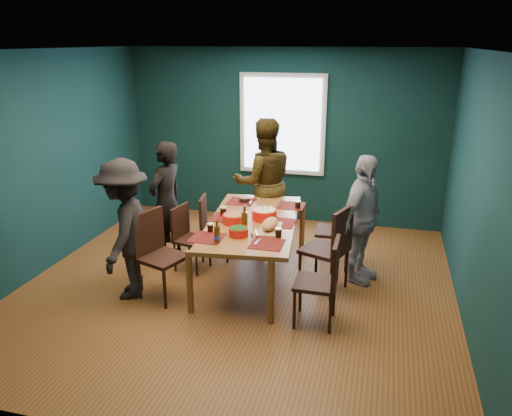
% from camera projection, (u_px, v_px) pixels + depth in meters
% --- Properties ---
extents(room, '(5.01, 5.01, 2.71)m').
position_uv_depth(room, '(243.00, 170.00, 5.77)').
color(room, brown).
rests_on(room, ground).
extents(dining_table, '(1.24, 2.12, 0.77)m').
position_uv_depth(dining_table, '(253.00, 226.00, 5.93)').
color(dining_table, brown).
rests_on(dining_table, floor).
extents(chair_left_far, '(0.45, 0.45, 0.85)m').
position_uv_depth(chair_left_far, '(210.00, 223.00, 6.61)').
color(chair_left_far, black).
rests_on(chair_left_far, floor).
extents(chair_left_mid, '(0.44, 0.44, 0.83)m').
position_uv_depth(chair_left_mid, '(186.00, 233.00, 6.30)').
color(chair_left_mid, black).
rests_on(chair_left_mid, floor).
extents(chair_left_near, '(0.57, 0.57, 1.00)m').
position_uv_depth(chair_left_near, '(156.00, 248.00, 5.59)').
color(chair_left_near, black).
rests_on(chair_left_near, floor).
extents(chair_right_far, '(0.45, 0.45, 0.96)m').
position_uv_depth(chair_right_far, '(341.00, 225.00, 6.35)').
color(chair_right_far, black).
rests_on(chair_right_far, floor).
extents(chair_right_mid, '(0.60, 0.60, 1.04)m').
position_uv_depth(chair_right_mid, '(332.00, 243.00, 5.65)').
color(chair_right_mid, black).
rests_on(chair_right_mid, floor).
extents(chair_right_near, '(0.42, 0.42, 0.93)m').
position_uv_depth(chair_right_near, '(325.00, 276.00, 5.02)').
color(chair_right_near, black).
rests_on(chair_right_near, floor).
extents(person_far_left, '(0.51, 0.66, 1.59)m').
position_uv_depth(person_far_left, '(166.00, 202.00, 6.50)').
color(person_far_left, black).
rests_on(person_far_left, floor).
extents(person_back, '(1.08, 0.99, 1.80)m').
position_uv_depth(person_back, '(264.00, 183.00, 6.97)').
color(person_back, black).
rests_on(person_back, floor).
extents(person_right, '(0.69, 0.99, 1.56)m').
position_uv_depth(person_right, '(362.00, 220.00, 5.88)').
color(person_right, white).
rests_on(person_right, floor).
extents(person_near_left, '(0.80, 1.14, 1.60)m').
position_uv_depth(person_near_left, '(125.00, 230.00, 5.53)').
color(person_near_left, black).
rests_on(person_near_left, floor).
extents(bowl_salad, '(0.26, 0.26, 0.11)m').
position_uv_depth(bowl_salad, '(233.00, 218.00, 5.81)').
color(bowl_salad, red).
rests_on(bowl_salad, dining_table).
extents(bowl_dumpling, '(0.30, 0.30, 0.28)m').
position_uv_depth(bowl_dumpling, '(265.00, 214.00, 5.92)').
color(bowl_dumpling, red).
rests_on(bowl_dumpling, dining_table).
extents(bowl_herbs, '(0.22, 0.22, 0.09)m').
position_uv_depth(bowl_herbs, '(239.00, 231.00, 5.43)').
color(bowl_herbs, red).
rests_on(bowl_herbs, dining_table).
extents(cutting_board, '(0.29, 0.57, 0.13)m').
position_uv_depth(cutting_board, '(270.00, 225.00, 5.60)').
color(cutting_board, tan).
rests_on(cutting_board, dining_table).
extents(small_bowl, '(0.14, 0.14, 0.06)m').
position_uv_depth(small_bowl, '(244.00, 200.00, 6.57)').
color(small_bowl, black).
rests_on(small_bowl, dining_table).
extents(beer_bottle_a, '(0.07, 0.07, 0.25)m').
position_uv_depth(beer_bottle_a, '(217.00, 234.00, 5.24)').
color(beer_bottle_a, '#472D0C').
rests_on(beer_bottle_a, dining_table).
extents(beer_bottle_b, '(0.07, 0.07, 0.28)m').
position_uv_depth(beer_bottle_b, '(245.00, 220.00, 5.60)').
color(beer_bottle_b, '#472D0C').
rests_on(beer_bottle_b, dining_table).
extents(cola_glass_a, '(0.07, 0.07, 0.10)m').
position_uv_depth(cola_glass_a, '(210.00, 227.00, 5.54)').
color(cola_glass_a, black).
rests_on(cola_glass_a, dining_table).
extents(cola_glass_b, '(0.08, 0.08, 0.11)m').
position_uv_depth(cola_glass_b, '(278.00, 232.00, 5.39)').
color(cola_glass_b, black).
rests_on(cola_glass_b, dining_table).
extents(cola_glass_c, '(0.07, 0.07, 0.10)m').
position_uv_depth(cola_glass_c, '(298.00, 204.00, 6.31)').
color(cola_glass_c, black).
rests_on(cola_glass_c, dining_table).
extents(cola_glass_d, '(0.08, 0.08, 0.11)m').
position_uv_depth(cola_glass_d, '(223.00, 211.00, 6.05)').
color(cola_glass_d, black).
rests_on(cola_glass_d, dining_table).
extents(napkin_a, '(0.14, 0.14, 0.00)m').
position_uv_depth(napkin_a, '(288.00, 221.00, 5.89)').
color(napkin_a, '#E78261').
rests_on(napkin_a, dining_table).
extents(napkin_b, '(0.15, 0.15, 0.00)m').
position_uv_depth(napkin_b, '(212.00, 229.00, 5.62)').
color(napkin_b, '#E78261').
rests_on(napkin_b, dining_table).
extents(napkin_c, '(0.16, 0.16, 0.00)m').
position_uv_depth(napkin_c, '(264.00, 243.00, 5.23)').
color(napkin_c, '#E78261').
rests_on(napkin_c, dining_table).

